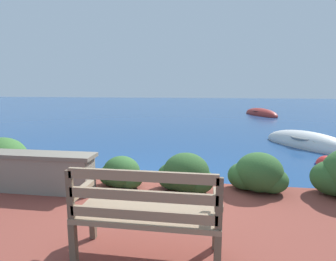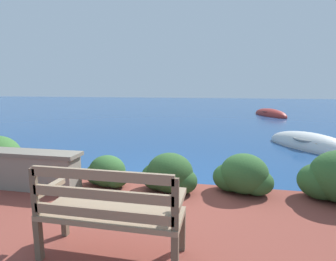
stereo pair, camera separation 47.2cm
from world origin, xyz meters
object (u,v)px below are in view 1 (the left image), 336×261
at_px(park_bench, 146,211).
at_px(mooring_buoy, 326,165).
at_px(rowboat_mid, 261,114).
at_px(rowboat_nearest, 307,144).

height_order(park_bench, mooring_buoy, park_bench).
distance_m(park_bench, rowboat_mid, 16.21).
bearing_deg(rowboat_nearest, park_bench, -65.15).
relative_size(rowboat_nearest, rowboat_mid, 0.86).
bearing_deg(mooring_buoy, park_bench, -129.35).
xyz_separation_m(park_bench, rowboat_mid, (4.12, 15.67, -0.64)).
height_order(park_bench, rowboat_mid, park_bench).
bearing_deg(rowboat_mid, mooring_buoy, -25.05).
relative_size(park_bench, rowboat_mid, 0.39).
relative_size(rowboat_mid, mooring_buoy, 7.06).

